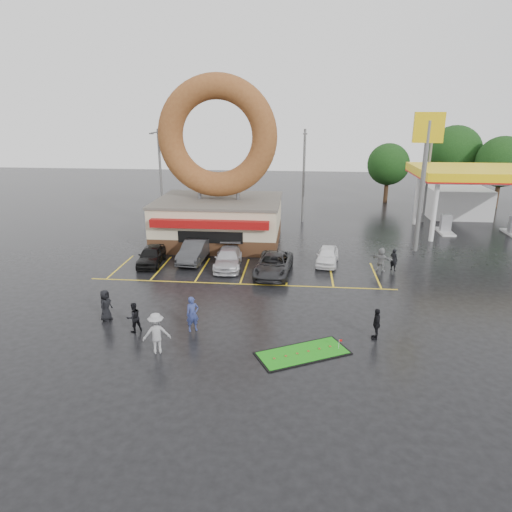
# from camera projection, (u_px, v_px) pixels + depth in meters

# --- Properties ---
(ground) EXTENTS (120.00, 120.00, 0.00)m
(ground) POSITION_uv_depth(u_px,v_px,m) (232.00, 305.00, 26.31)
(ground) COLOR black
(ground) RESTS_ON ground
(donut_shop) EXTENTS (10.20, 8.70, 13.50)m
(donut_shop) POSITION_uv_depth(u_px,v_px,m) (218.00, 190.00, 37.50)
(donut_shop) COLOR #472B19
(donut_shop) RESTS_ON ground
(gas_station) EXTENTS (12.30, 13.65, 5.90)m
(gas_station) POSITION_uv_depth(u_px,v_px,m) (473.00, 188.00, 43.15)
(gas_station) COLOR silver
(gas_station) RESTS_ON ground
(shell_sign) EXTENTS (2.20, 0.36, 10.60)m
(shell_sign) POSITION_uv_depth(u_px,v_px,m) (425.00, 157.00, 34.20)
(shell_sign) COLOR slate
(shell_sign) RESTS_ON ground
(streetlight_left) EXTENTS (0.40, 2.21, 9.00)m
(streetlight_left) POSITION_uv_depth(u_px,v_px,m) (160.00, 173.00, 44.62)
(streetlight_left) COLOR slate
(streetlight_left) RESTS_ON ground
(streetlight_mid) EXTENTS (0.40, 2.21, 9.00)m
(streetlight_mid) POSITION_uv_depth(u_px,v_px,m) (304.00, 174.00, 44.27)
(streetlight_mid) COLOR slate
(streetlight_mid) RESTS_ON ground
(streetlight_right) EXTENTS (0.40, 2.21, 9.00)m
(streetlight_right) POSITION_uv_depth(u_px,v_px,m) (428.00, 174.00, 44.11)
(streetlight_right) COLOR slate
(streetlight_right) RESTS_ON ground
(tree_far_a) EXTENTS (5.60, 5.60, 8.00)m
(tree_far_a) POSITION_uv_depth(u_px,v_px,m) (502.00, 162.00, 50.71)
(tree_far_a) COLOR #332114
(tree_far_a) RESTS_ON ground
(tree_far_c) EXTENTS (6.30, 6.30, 9.00)m
(tree_far_c) POSITION_uv_depth(u_px,v_px,m) (454.00, 152.00, 54.67)
(tree_far_c) COLOR #332114
(tree_far_c) RESTS_ON ground
(tree_far_d) EXTENTS (4.90, 4.90, 7.00)m
(tree_far_d) POSITION_uv_depth(u_px,v_px,m) (388.00, 164.00, 53.92)
(tree_far_d) COLOR #332114
(tree_far_d) RESTS_ON ground
(car_black) EXTENTS (1.99, 4.15, 1.37)m
(car_black) POSITION_uv_depth(u_px,v_px,m) (151.00, 255.00, 33.07)
(car_black) COLOR black
(car_black) RESTS_ON ground
(car_dgrey) EXTENTS (1.92, 4.73, 1.53)m
(car_dgrey) POSITION_uv_depth(u_px,v_px,m) (195.00, 251.00, 33.84)
(car_dgrey) COLOR #2E2F31
(car_dgrey) RESTS_ON ground
(car_silver) EXTENTS (2.14, 4.63, 1.31)m
(car_silver) POSITION_uv_depth(u_px,v_px,m) (228.00, 258.00, 32.47)
(car_silver) COLOR #B7B6BC
(car_silver) RESTS_ON ground
(car_grey) EXTENTS (2.72, 5.19, 1.39)m
(car_grey) POSITION_uv_depth(u_px,v_px,m) (273.00, 264.00, 31.11)
(car_grey) COLOR #2A2A2C
(car_grey) RESTS_ON ground
(car_white) EXTENTS (1.98, 3.88, 1.26)m
(car_white) POSITION_uv_depth(u_px,v_px,m) (327.00, 256.00, 33.16)
(car_white) COLOR white
(car_white) RESTS_ON ground
(person_blue) EXTENTS (0.80, 0.72, 1.83)m
(person_blue) POSITION_uv_depth(u_px,v_px,m) (193.00, 314.00, 23.09)
(person_blue) COLOR navy
(person_blue) RESTS_ON ground
(person_blackjkt) EXTENTS (0.96, 0.95, 1.56)m
(person_blackjkt) POSITION_uv_depth(u_px,v_px,m) (134.00, 317.00, 23.04)
(person_blackjkt) COLOR black
(person_blackjkt) RESTS_ON ground
(person_hoodie) EXTENTS (1.45, 1.10, 1.98)m
(person_hoodie) POSITION_uv_depth(u_px,v_px,m) (156.00, 333.00, 20.95)
(person_hoodie) COLOR gray
(person_hoodie) RESTS_ON ground
(person_bystander) EXTENTS (0.70, 0.93, 1.72)m
(person_bystander) POSITION_uv_depth(u_px,v_px,m) (106.00, 305.00, 24.25)
(person_bystander) COLOR black
(person_bystander) RESTS_ON ground
(person_cameraman) EXTENTS (0.51, 0.98, 1.60)m
(person_cameraman) POSITION_uv_depth(u_px,v_px,m) (376.00, 324.00, 22.30)
(person_cameraman) COLOR black
(person_cameraman) RESTS_ON ground
(person_walker_near) EXTENTS (1.60, 1.25, 1.69)m
(person_walker_near) POSITION_uv_depth(u_px,v_px,m) (381.00, 259.00, 31.65)
(person_walker_near) COLOR gray
(person_walker_near) RESTS_ON ground
(person_walker_far) EXTENTS (0.67, 0.67, 1.57)m
(person_walker_far) POSITION_uv_depth(u_px,v_px,m) (394.00, 260.00, 31.79)
(person_walker_far) COLOR black
(person_walker_far) RESTS_ON ground
(dumpster) EXTENTS (2.04, 1.61, 1.30)m
(dumpster) POSITION_uv_depth(u_px,v_px,m) (170.00, 231.00, 39.68)
(dumpster) COLOR #183B17
(dumpster) RESTS_ON ground
(putting_green) EXTENTS (4.64, 3.62, 0.54)m
(putting_green) POSITION_uv_depth(u_px,v_px,m) (303.00, 353.00, 21.12)
(putting_green) COLOR black
(putting_green) RESTS_ON ground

